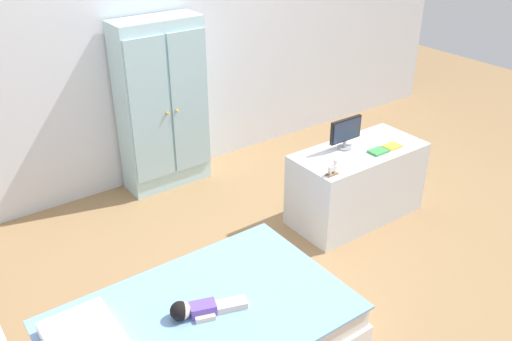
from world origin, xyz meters
TOP-DOWN VIEW (x-y plane):
  - ground_plane at (0.00, 0.00)m, footprint 10.00×10.00m
  - back_wall at (0.00, 1.57)m, footprint 6.40×0.05m
  - bed at (-0.69, -0.34)m, footprint 1.50×0.95m
  - doll at (-0.73, -0.33)m, footprint 0.38×0.19m
  - wardrobe at (0.02, 1.39)m, footprint 0.66×0.31m
  - tv_stand at (0.88, 0.14)m, footprint 0.96×0.45m
  - tv_monitor at (0.81, 0.22)m, footprint 0.26×0.10m
  - rocking_horse_toy at (0.48, -0.01)m, footprint 0.09×0.04m
  - book_green at (0.95, 0.04)m, footprint 0.13×0.09m
  - book_yellow at (1.09, 0.04)m, footprint 0.12×0.09m

SIDE VIEW (x-z plane):
  - ground_plane at x=0.00m, z-range -0.02..0.00m
  - bed at x=-0.69m, z-range 0.00..0.26m
  - tv_stand at x=0.88m, z-range 0.00..0.54m
  - doll at x=-0.73m, z-range 0.25..0.35m
  - book_yellow at x=1.09m, z-range 0.54..0.55m
  - book_green at x=0.95m, z-range 0.54..0.55m
  - rocking_horse_toy at x=0.48m, z-range 0.53..0.64m
  - wardrobe at x=0.02m, z-range 0.00..1.32m
  - tv_monitor at x=0.81m, z-range 0.55..0.78m
  - back_wall at x=0.00m, z-range 0.00..2.70m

